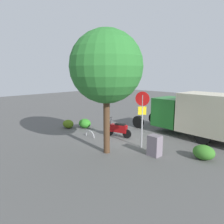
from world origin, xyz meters
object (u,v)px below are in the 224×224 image
at_px(motorcycle, 119,129).
at_px(utility_cabinet, 155,146).
at_px(bike_rack_hoop, 90,137).
at_px(box_truck_near, 203,114).
at_px(street_tree, 106,67).
at_px(stop_sign, 142,111).

relative_size(motorcycle, utility_cabinet, 1.70).
bearing_deg(utility_cabinet, motorcycle, -16.88).
bearing_deg(motorcycle, bike_rack_hoop, 28.67).
relative_size(box_truck_near, bike_rack_hoop, 9.50).
relative_size(street_tree, bike_rack_hoop, 7.19).
height_order(street_tree, bike_rack_hoop, street_tree).
bearing_deg(bike_rack_hoop, street_tree, 157.57).
xyz_separation_m(motorcycle, street_tree, (-1.40, 2.39, 3.79)).
distance_m(motorcycle, stop_sign, 2.73).
height_order(box_truck_near, street_tree, street_tree).
distance_m(street_tree, utility_cabinet, 4.50).
relative_size(motorcycle, street_tree, 0.29).
bearing_deg(utility_cabinet, street_tree, 34.56).
height_order(motorcycle, stop_sign, stop_sign).
distance_m(box_truck_near, bike_rack_hoop, 7.12).
height_order(stop_sign, utility_cabinet, stop_sign).
distance_m(stop_sign, street_tree, 3.05).
distance_m(stop_sign, bike_rack_hoop, 4.11).
bearing_deg(motorcycle, utility_cabinet, 146.60).
distance_m(box_truck_near, stop_sign, 4.24).
relative_size(stop_sign, utility_cabinet, 2.96).
xyz_separation_m(street_tree, utility_cabinet, (-1.98, -1.37, -3.80)).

